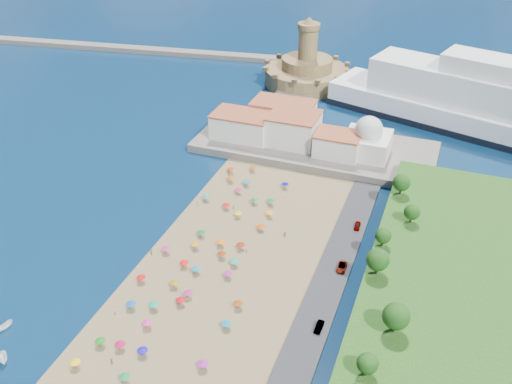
% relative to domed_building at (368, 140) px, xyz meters
% --- Properties ---
extents(ground, '(700.00, 700.00, 0.00)m').
position_rel_domed_building_xyz_m(ground, '(-30.00, -71.00, -8.97)').
color(ground, '#071938').
rests_on(ground, ground).
extents(terrace, '(90.00, 36.00, 3.00)m').
position_rel_domed_building_xyz_m(terrace, '(-20.00, 2.00, -7.47)').
color(terrace, '#59544C').
rests_on(terrace, ground).
extents(jetty, '(18.00, 70.00, 2.40)m').
position_rel_domed_building_xyz_m(jetty, '(-42.00, 37.00, -7.77)').
color(jetty, '#59544C').
rests_on(jetty, ground).
extents(breakwater, '(199.03, 34.77, 2.60)m').
position_rel_domed_building_xyz_m(breakwater, '(-140.00, 82.00, -7.67)').
color(breakwater, '#59544C').
rests_on(breakwater, ground).
extents(waterfront_buildings, '(57.00, 29.00, 11.00)m').
position_rel_domed_building_xyz_m(waterfront_buildings, '(-33.05, 2.64, -1.10)').
color(waterfront_buildings, silver).
rests_on(waterfront_buildings, terrace).
extents(domed_building, '(16.00, 16.00, 15.00)m').
position_rel_domed_building_xyz_m(domed_building, '(0.00, 0.00, 0.00)').
color(domed_building, silver).
rests_on(domed_building, terrace).
extents(fortress, '(40.00, 40.00, 32.40)m').
position_rel_domed_building_xyz_m(fortress, '(-42.00, 67.00, -2.29)').
color(fortress, olive).
rests_on(fortress, ground).
extents(beach_parasols, '(31.24, 117.82, 2.20)m').
position_rel_domed_building_xyz_m(beach_parasols, '(-31.28, -81.17, -6.83)').
color(beach_parasols, gray).
rests_on(beach_parasols, beach).
extents(beachgoers, '(34.07, 104.11, 1.81)m').
position_rel_domed_building_xyz_m(beachgoers, '(-32.11, -73.33, -7.88)').
color(beachgoers, tan).
rests_on(beachgoers, beach).
extents(moored_boats, '(10.08, 12.60, 1.69)m').
position_rel_domed_building_xyz_m(moored_boats, '(-62.14, -118.77, -8.15)').
color(moored_boats, white).
rests_on(moored_boats, ground).
extents(parked_cars, '(2.44, 49.24, 1.44)m').
position_rel_domed_building_xyz_m(parked_cars, '(6.00, -64.89, -7.56)').
color(parked_cars, gray).
rests_on(parked_cars, promenade).
extents(hillside_trees, '(13.56, 105.64, 8.03)m').
position_rel_domed_building_xyz_m(hillside_trees, '(18.85, -81.02, 1.33)').
color(hillside_trees, '#382314').
rests_on(hillside_trees, hillside).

